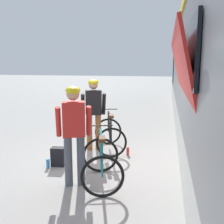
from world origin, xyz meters
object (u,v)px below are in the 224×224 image
(water_bottle_by_the_backpack, at_px, (48,163))
(bicycle_near_black, at_px, (110,135))
(backpack_on_platform, at_px, (58,157))
(water_bottle_near_the_bikes, at_px, (128,151))
(bicycle_far_teal, at_px, (101,162))
(cyclist_near_in_dark, at_px, (94,108))
(cyclist_far_in_red, at_px, (74,127))

(water_bottle_by_the_backpack, bearing_deg, bicycle_near_black, 52.80)
(backpack_on_platform, distance_m, water_bottle_near_the_bikes, 1.65)
(bicycle_far_teal, height_order, backpack_on_platform, bicycle_far_teal)
(cyclist_near_in_dark, bearing_deg, water_bottle_by_the_backpack, -114.52)
(water_bottle_near_the_bikes, relative_size, water_bottle_by_the_backpack, 1.00)
(cyclist_far_in_red, xyz_separation_m, bicycle_near_black, (0.21, 1.96, -0.65))
(cyclist_near_in_dark, height_order, backpack_on_platform, cyclist_near_in_dark)
(cyclist_near_in_dark, xyz_separation_m, bicycle_near_black, (0.41, -0.00, -0.65))
(cyclist_near_in_dark, xyz_separation_m, water_bottle_by_the_backpack, (-0.62, -1.35, -0.96))
(cyclist_near_in_dark, distance_m, water_bottle_near_the_bikes, 1.34)
(bicycle_near_black, height_order, bicycle_far_teal, same)
(cyclist_far_in_red, height_order, bicycle_near_black, cyclist_far_in_red)
(backpack_on_platform, bearing_deg, water_bottle_near_the_bikes, 29.56)
(bicycle_near_black, relative_size, backpack_on_platform, 3.08)
(cyclist_near_in_dark, bearing_deg, water_bottle_near_the_bikes, -15.29)
(backpack_on_platform, distance_m, water_bottle_by_the_backpack, 0.25)
(bicycle_near_black, xyz_separation_m, water_bottle_by_the_backpack, (-1.02, -1.35, -0.31))
(water_bottle_near_the_bikes, distance_m, water_bottle_by_the_backpack, 1.87)
(cyclist_near_in_dark, relative_size, water_bottle_near_the_bikes, 9.22)
(cyclist_near_in_dark, relative_size, bicycle_far_teal, 1.44)
(cyclist_far_in_red, height_order, water_bottle_near_the_bikes, cyclist_far_in_red)
(bicycle_near_black, relative_size, water_bottle_near_the_bikes, 6.44)
(cyclist_far_in_red, bearing_deg, bicycle_far_teal, 16.01)
(backpack_on_platform, bearing_deg, bicycle_near_black, 48.66)
(cyclist_near_in_dark, distance_m, bicycle_near_black, 0.77)
(bicycle_near_black, distance_m, bicycle_far_teal, 1.85)
(cyclist_far_in_red, bearing_deg, bicycle_near_black, 83.96)
(bicycle_far_teal, height_order, water_bottle_near_the_bikes, bicycle_far_teal)
(cyclist_near_in_dark, relative_size, cyclist_far_in_red, 1.00)
(cyclist_far_in_red, distance_m, bicycle_far_teal, 0.81)
(water_bottle_near_the_bikes, bearing_deg, bicycle_near_black, 153.56)
(cyclist_far_in_red, relative_size, bicycle_near_black, 1.43)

